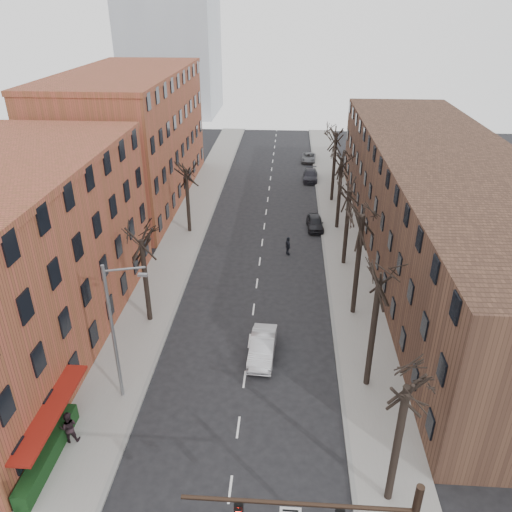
# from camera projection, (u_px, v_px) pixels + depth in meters

# --- Properties ---
(sidewalk_left) EXTENTS (4.00, 90.00, 0.15)m
(sidewalk_left) POSITION_uv_depth(u_px,v_px,m) (188.00, 227.00, 52.35)
(sidewalk_left) COLOR gray
(sidewalk_left) RESTS_ON ground
(sidewalk_right) EXTENTS (4.00, 90.00, 0.15)m
(sidewalk_right) POSITION_uv_depth(u_px,v_px,m) (341.00, 232.00, 51.39)
(sidewalk_right) COLOR gray
(sidewalk_right) RESTS_ON ground
(building_left_near) EXTENTS (12.00, 26.00, 12.00)m
(building_left_near) POSITION_uv_depth(u_px,v_px,m) (2.00, 265.00, 32.37)
(building_left_near) COLOR brown
(building_left_near) RESTS_ON ground
(building_left_far) EXTENTS (12.00, 28.00, 14.00)m
(building_left_far) POSITION_uv_depth(u_px,v_px,m) (130.00, 139.00, 57.64)
(building_left_far) COLOR brown
(building_left_far) RESTS_ON ground
(building_right) EXTENTS (12.00, 50.00, 10.00)m
(building_right) POSITION_uv_depth(u_px,v_px,m) (441.00, 207.00, 44.23)
(building_right) COLOR #4D3224
(building_right) RESTS_ON ground
(awning_left) EXTENTS (1.20, 7.00, 0.15)m
(awning_left) POSITION_uv_depth(u_px,v_px,m) (60.00, 447.00, 26.73)
(awning_left) COLOR maroon
(awning_left) RESTS_ON ground
(hedge) EXTENTS (0.80, 6.00, 1.00)m
(hedge) POSITION_uv_depth(u_px,v_px,m) (48.00, 453.00, 25.56)
(hedge) COLOR #133815
(hedge) RESTS_ON sidewalk_left
(tree_right_a) EXTENTS (5.20, 5.20, 10.00)m
(tree_right_a) POSITION_uv_depth(u_px,v_px,m) (387.00, 499.00, 23.95)
(tree_right_a) COLOR black
(tree_right_a) RESTS_ON ground
(tree_right_b) EXTENTS (5.20, 5.20, 10.80)m
(tree_right_b) POSITION_uv_depth(u_px,v_px,m) (366.00, 385.00, 31.04)
(tree_right_b) COLOR black
(tree_right_b) RESTS_ON ground
(tree_right_c) EXTENTS (5.20, 5.20, 11.60)m
(tree_right_c) POSITION_uv_depth(u_px,v_px,m) (352.00, 313.00, 38.14)
(tree_right_c) COLOR black
(tree_right_c) RESTS_ON ground
(tree_right_d) EXTENTS (5.20, 5.20, 10.00)m
(tree_right_d) POSITION_uv_depth(u_px,v_px,m) (343.00, 264.00, 45.24)
(tree_right_d) COLOR black
(tree_right_d) RESTS_ON ground
(tree_right_e) EXTENTS (5.20, 5.20, 10.80)m
(tree_right_e) POSITION_uv_depth(u_px,v_px,m) (336.00, 228.00, 52.34)
(tree_right_e) COLOR black
(tree_right_e) RESTS_ON ground
(tree_right_f) EXTENTS (5.20, 5.20, 11.60)m
(tree_right_f) POSITION_uv_depth(u_px,v_px,m) (331.00, 201.00, 59.44)
(tree_right_f) COLOR black
(tree_right_f) RESTS_ON ground
(tree_left_a) EXTENTS (5.20, 5.20, 9.50)m
(tree_left_a) POSITION_uv_depth(u_px,v_px,m) (150.00, 320.00, 37.27)
(tree_left_a) COLOR black
(tree_left_a) RESTS_ON ground
(tree_left_b) EXTENTS (5.20, 5.20, 9.50)m
(tree_left_b) POSITION_uv_depth(u_px,v_px,m) (190.00, 232.00, 51.47)
(tree_left_b) COLOR black
(tree_left_b) RESTS_ON ground
(streetlight) EXTENTS (2.45, 0.22, 9.03)m
(streetlight) POSITION_uv_depth(u_px,v_px,m) (115.00, 328.00, 27.85)
(streetlight) COLOR slate
(streetlight) RESTS_ON ground
(silver_sedan) EXTENTS (1.84, 4.69, 1.52)m
(silver_sedan) POSITION_uv_depth(u_px,v_px,m) (262.00, 347.00, 33.19)
(silver_sedan) COLOR #ADAEB4
(silver_sedan) RESTS_ON ground
(parked_car_near) EXTENTS (1.83, 4.09, 1.37)m
(parked_car_near) POSITION_uv_depth(u_px,v_px,m) (315.00, 223.00, 51.93)
(parked_car_near) COLOR black
(parked_car_near) RESTS_ON ground
(parked_car_mid) EXTENTS (2.06, 4.68, 1.34)m
(parked_car_mid) POSITION_uv_depth(u_px,v_px,m) (310.00, 175.00, 65.96)
(parked_car_mid) COLOR black
(parked_car_mid) RESTS_ON ground
(parked_car_far) EXTENTS (2.23, 4.34, 1.17)m
(parked_car_far) POSITION_uv_depth(u_px,v_px,m) (309.00, 157.00, 73.76)
(parked_car_far) COLOR #54565C
(parked_car_far) RESTS_ON ground
(pedestrian_b) EXTENTS (1.08, 0.94, 1.91)m
(pedestrian_b) POSITION_uv_depth(u_px,v_px,m) (69.00, 427.00, 26.52)
(pedestrian_b) COLOR black
(pedestrian_b) RESTS_ON sidewalk_left
(pedestrian_crossing) EXTENTS (0.78, 1.14, 1.80)m
(pedestrian_crossing) POSITION_uv_depth(u_px,v_px,m) (288.00, 246.00, 46.51)
(pedestrian_crossing) COLOR black
(pedestrian_crossing) RESTS_ON ground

